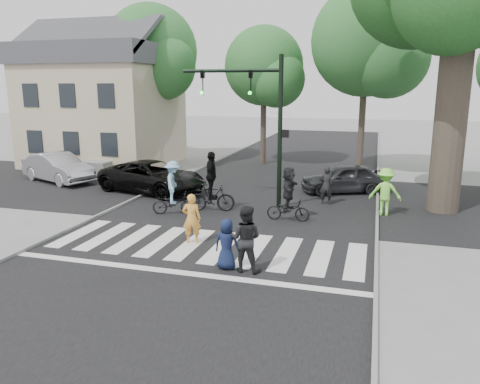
{
  "coord_description": "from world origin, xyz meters",
  "views": [
    {
      "loc": [
        4.83,
        -11.86,
        4.83
      ],
      "look_at": [
        0.5,
        3.0,
        1.3
      ],
      "focal_mm": 35.0,
      "sensor_mm": 36.0,
      "label": 1
    }
  ],
  "objects_px": {
    "pedestrian_woman": "(192,219)",
    "car_grey": "(344,178)",
    "pedestrian_child": "(227,244)",
    "car_silver": "(58,167)",
    "traffic_signal": "(259,110)",
    "pedestrian_adult": "(245,239)",
    "cyclist_mid": "(212,187)",
    "car_suv": "(153,177)",
    "cyclist_left": "(173,191)",
    "cyclist_right": "(288,197)"
  },
  "relations": [
    {
      "from": "pedestrian_woman",
      "to": "cyclist_right",
      "type": "distance_m",
      "value": 4.1
    },
    {
      "from": "car_silver",
      "to": "cyclist_mid",
      "type": "bearing_deg",
      "value": -86.8
    },
    {
      "from": "pedestrian_woman",
      "to": "cyclist_left",
      "type": "height_order",
      "value": "cyclist_left"
    },
    {
      "from": "pedestrian_child",
      "to": "car_grey",
      "type": "relative_size",
      "value": 0.36
    },
    {
      "from": "pedestrian_woman",
      "to": "car_suv",
      "type": "height_order",
      "value": "pedestrian_woman"
    },
    {
      "from": "pedestrian_woman",
      "to": "car_grey",
      "type": "xyz_separation_m",
      "value": [
        4.05,
        8.6,
        -0.13
      ]
    },
    {
      "from": "car_suv",
      "to": "car_silver",
      "type": "distance_m",
      "value": 5.8
    },
    {
      "from": "cyclist_right",
      "to": "pedestrian_child",
      "type": "bearing_deg",
      "value": -98.33
    },
    {
      "from": "traffic_signal",
      "to": "cyclist_left",
      "type": "height_order",
      "value": "traffic_signal"
    },
    {
      "from": "pedestrian_child",
      "to": "traffic_signal",
      "type": "bearing_deg",
      "value": -82.29
    },
    {
      "from": "pedestrian_child",
      "to": "car_grey",
      "type": "xyz_separation_m",
      "value": [
        2.35,
        10.32,
        -0.03
      ]
    },
    {
      "from": "traffic_signal",
      "to": "pedestrian_adult",
      "type": "relative_size",
      "value": 3.32
    },
    {
      "from": "pedestrian_child",
      "to": "car_grey",
      "type": "height_order",
      "value": "pedestrian_child"
    },
    {
      "from": "cyclist_right",
      "to": "car_grey",
      "type": "relative_size",
      "value": 0.51
    },
    {
      "from": "pedestrian_child",
      "to": "car_silver",
      "type": "xyz_separation_m",
      "value": [
        -11.89,
        8.75,
        0.05
      ]
    },
    {
      "from": "traffic_signal",
      "to": "car_grey",
      "type": "relative_size",
      "value": 1.53
    },
    {
      "from": "pedestrian_woman",
      "to": "car_grey",
      "type": "distance_m",
      "value": 9.5
    },
    {
      "from": "traffic_signal",
      "to": "cyclist_right",
      "type": "relative_size",
      "value": 3.02
    },
    {
      "from": "pedestrian_adult",
      "to": "cyclist_mid",
      "type": "height_order",
      "value": "cyclist_mid"
    },
    {
      "from": "pedestrian_woman",
      "to": "cyclist_right",
      "type": "height_order",
      "value": "cyclist_right"
    },
    {
      "from": "traffic_signal",
      "to": "cyclist_left",
      "type": "bearing_deg",
      "value": -143.2
    },
    {
      "from": "pedestrian_adult",
      "to": "cyclist_right",
      "type": "height_order",
      "value": "cyclist_right"
    },
    {
      "from": "car_suv",
      "to": "car_grey",
      "type": "height_order",
      "value": "car_suv"
    },
    {
      "from": "pedestrian_woman",
      "to": "cyclist_mid",
      "type": "distance_m",
      "value": 3.86
    },
    {
      "from": "pedestrian_child",
      "to": "car_suv",
      "type": "height_order",
      "value": "car_suv"
    },
    {
      "from": "cyclist_right",
      "to": "car_grey",
      "type": "distance_m",
      "value": 5.54
    },
    {
      "from": "pedestrian_woman",
      "to": "car_silver",
      "type": "relative_size",
      "value": 0.35
    },
    {
      "from": "car_suv",
      "to": "cyclist_left",
      "type": "bearing_deg",
      "value": -127.68
    },
    {
      "from": "car_suv",
      "to": "car_grey",
      "type": "relative_size",
      "value": 1.33
    },
    {
      "from": "cyclist_mid",
      "to": "car_silver",
      "type": "bearing_deg",
      "value": 161.2
    },
    {
      "from": "pedestrian_child",
      "to": "cyclist_left",
      "type": "xyz_separation_m",
      "value": [
        -3.63,
        4.67,
        0.2
      ]
    },
    {
      "from": "pedestrian_woman",
      "to": "cyclist_left",
      "type": "xyz_separation_m",
      "value": [
        -1.93,
        2.94,
        0.1
      ]
    },
    {
      "from": "cyclist_right",
      "to": "pedestrian_adult",
      "type": "bearing_deg",
      "value": -92.43
    },
    {
      "from": "traffic_signal",
      "to": "cyclist_mid",
      "type": "bearing_deg",
      "value": -141.43
    },
    {
      "from": "pedestrian_adult",
      "to": "car_grey",
      "type": "height_order",
      "value": "pedestrian_adult"
    },
    {
      "from": "traffic_signal",
      "to": "pedestrian_woman",
      "type": "height_order",
      "value": "traffic_signal"
    },
    {
      "from": "pedestrian_child",
      "to": "car_grey",
      "type": "bearing_deg",
      "value": -102.0
    },
    {
      "from": "traffic_signal",
      "to": "car_silver",
      "type": "bearing_deg",
      "value": 169.9
    },
    {
      "from": "pedestrian_child",
      "to": "cyclist_right",
      "type": "bearing_deg",
      "value": -97.52
    },
    {
      "from": "cyclist_right",
      "to": "car_silver",
      "type": "xyz_separation_m",
      "value": [
        -12.63,
        3.72,
        -0.14
      ]
    },
    {
      "from": "cyclist_left",
      "to": "car_silver",
      "type": "height_order",
      "value": "cyclist_left"
    },
    {
      "from": "traffic_signal",
      "to": "cyclist_mid",
      "type": "distance_m",
      "value": 3.56
    },
    {
      "from": "car_silver",
      "to": "car_grey",
      "type": "relative_size",
      "value": 1.15
    },
    {
      "from": "pedestrian_child",
      "to": "car_suv",
      "type": "relative_size",
      "value": 0.27
    },
    {
      "from": "pedestrian_woman",
      "to": "pedestrian_child",
      "type": "height_order",
      "value": "pedestrian_woman"
    },
    {
      "from": "pedestrian_woman",
      "to": "cyclist_left",
      "type": "bearing_deg",
      "value": -71.09
    },
    {
      "from": "cyclist_mid",
      "to": "car_silver",
      "type": "xyz_separation_m",
      "value": [
        -9.49,
        3.23,
        -0.23
      ]
    },
    {
      "from": "cyclist_left",
      "to": "car_suv",
      "type": "relative_size",
      "value": 0.4
    },
    {
      "from": "cyclist_mid",
      "to": "car_suv",
      "type": "distance_m",
      "value": 4.46
    },
    {
      "from": "pedestrian_child",
      "to": "pedestrian_adult",
      "type": "xyz_separation_m",
      "value": [
        0.52,
        -0.01,
        0.21
      ]
    }
  ]
}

